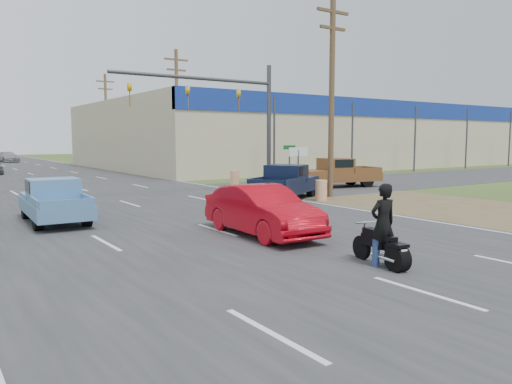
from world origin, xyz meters
TOP-DOWN VIEW (x-y plane):
  - ground at (0.00, 0.00)m, footprint 200.00×200.00m
  - main_road at (0.00, 40.00)m, footprint 15.00×180.00m
  - cross_road at (0.00, 18.00)m, footprint 120.00×10.00m
  - dirt_verge at (11.00, 10.00)m, footprint 8.00×18.00m
  - big_box_store at (32.00, 39.93)m, footprint 50.00×28.10m
  - utility_pole_1 at (9.50, 13.00)m, footprint 2.00×0.28m
  - utility_pole_2 at (9.50, 31.00)m, footprint 2.00×0.28m
  - utility_pole_3 at (9.50, 49.00)m, footprint 2.00×0.28m
  - tree_3 at (55.00, 70.00)m, footprint 8.40×8.40m
  - tree_5 at (30.00, 95.00)m, footprint 7.98×7.98m
  - barrel_0 at (8.00, 12.00)m, footprint 0.56×0.56m
  - barrel_1 at (8.40, 20.50)m, footprint 0.56×0.56m
  - lane_sign at (8.20, 14.00)m, footprint 1.20×0.08m
  - street_name_sign at (8.80, 15.50)m, footprint 0.80×0.08m
  - signal_mast at (5.82, 17.00)m, footprint 9.12×0.40m
  - red_convertible at (0.71, 6.47)m, footprint 1.79×4.68m
  - motorcycle at (0.89, 1.84)m, footprint 0.65×1.89m
  - rider at (0.90, 1.87)m, footprint 0.73×0.54m
  - blue_pickup at (-3.96, 12.67)m, footprint 2.01×4.77m
  - navy_pickup at (7.10, 13.56)m, footprint 5.36×4.34m
  - brown_pickup at (13.28, 16.68)m, footprint 5.66×3.00m
  - distant_car_silver at (1.80, 65.23)m, footprint 2.38×4.75m

SIDE VIEW (x-z plane):
  - ground at x=0.00m, z-range 0.00..0.00m
  - dirt_verge at x=11.00m, z-range 0.00..0.01m
  - cross_road at x=0.00m, z-range 0.00..0.02m
  - main_road at x=0.00m, z-range 0.00..0.02m
  - motorcycle at x=0.89m, z-range -0.05..0.91m
  - barrel_0 at x=8.00m, z-range 0.00..1.00m
  - barrel_1 at x=8.40m, z-range 0.00..1.00m
  - distant_car_silver at x=1.80m, z-range 0.00..1.32m
  - red_convertible at x=0.71m, z-range 0.00..1.52m
  - blue_pickup at x=-3.96m, z-range 0.01..1.57m
  - navy_pickup at x=7.10m, z-range 0.01..1.70m
  - brown_pickup at x=13.28m, z-range 0.01..1.79m
  - rider at x=0.90m, z-range 0.00..1.83m
  - street_name_sign at x=8.80m, z-range 0.30..2.91m
  - lane_sign at x=8.20m, z-range 0.64..3.16m
  - big_box_store at x=32.00m, z-range 0.01..6.61m
  - signal_mast at x=5.82m, z-range 1.30..8.30m
  - utility_pole_1 at x=9.50m, z-range 0.32..10.32m
  - utility_pole_2 at x=9.50m, z-range 0.32..10.32m
  - utility_pole_3 at x=9.50m, z-range 0.32..10.32m
  - tree_5 at x=30.00m, z-range 0.94..10.82m
  - tree_3 at x=55.00m, z-range 0.99..11.39m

